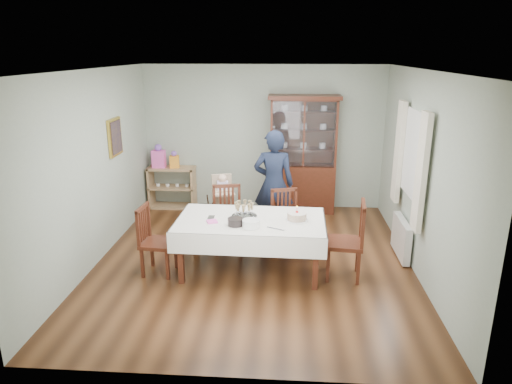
# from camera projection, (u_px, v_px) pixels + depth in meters

# --- Properties ---
(floor) EXTENTS (5.00, 5.00, 0.00)m
(floor) POSITION_uv_depth(u_px,v_px,m) (254.00, 261.00, 6.66)
(floor) COLOR #593319
(floor) RESTS_ON ground
(room_shell) EXTENTS (5.00, 5.00, 5.00)m
(room_shell) POSITION_uv_depth(u_px,v_px,m) (256.00, 139.00, 6.66)
(room_shell) COLOR #9EAA99
(room_shell) RESTS_ON floor
(dining_table) EXTENTS (2.03, 1.20, 0.76)m
(dining_table) POSITION_uv_depth(u_px,v_px,m) (251.00, 245.00, 6.26)
(dining_table) COLOR #4B1D12
(dining_table) RESTS_ON floor
(china_cabinet) EXTENTS (1.30, 0.48, 2.18)m
(china_cabinet) POSITION_uv_depth(u_px,v_px,m) (303.00, 153.00, 8.43)
(china_cabinet) COLOR #4B1D12
(china_cabinet) RESTS_ON floor
(sideboard) EXTENTS (0.90, 0.38, 0.80)m
(sideboard) POSITION_uv_depth(u_px,v_px,m) (172.00, 187.00, 8.83)
(sideboard) COLOR tan
(sideboard) RESTS_ON floor
(picture_frame) EXTENTS (0.04, 0.48, 0.58)m
(picture_frame) POSITION_uv_depth(u_px,v_px,m) (115.00, 137.00, 7.08)
(picture_frame) COLOR gold
(picture_frame) RESTS_ON room_shell
(window) EXTENTS (0.04, 1.02, 1.22)m
(window) POSITION_uv_depth(u_px,v_px,m) (414.00, 155.00, 6.34)
(window) COLOR white
(window) RESTS_ON room_shell
(curtain_left) EXTENTS (0.07, 0.30, 1.55)m
(curtain_left) POSITION_uv_depth(u_px,v_px,m) (421.00, 173.00, 5.78)
(curtain_left) COLOR silver
(curtain_left) RESTS_ON room_shell
(curtain_right) EXTENTS (0.07, 0.30, 1.55)m
(curtain_right) POSITION_uv_depth(u_px,v_px,m) (399.00, 152.00, 6.96)
(curtain_right) COLOR silver
(curtain_right) RESTS_ON room_shell
(radiator) EXTENTS (0.10, 0.80, 0.55)m
(radiator) POSITION_uv_depth(u_px,v_px,m) (401.00, 238.00, 6.72)
(radiator) COLOR white
(radiator) RESTS_ON floor
(chair_far_left) EXTENTS (0.52, 0.52, 0.99)m
(chair_far_left) POSITION_uv_depth(u_px,v_px,m) (228.00, 232.00, 6.94)
(chair_far_left) COLOR #4B1D12
(chair_far_left) RESTS_ON floor
(chair_far_right) EXTENTS (0.53, 0.53, 0.95)m
(chair_far_right) POSITION_uv_depth(u_px,v_px,m) (286.00, 234.00, 6.89)
(chair_far_right) COLOR #4B1D12
(chair_far_right) RESTS_ON floor
(chair_end_left) EXTENTS (0.47, 0.47, 0.96)m
(chair_end_left) POSITION_uv_depth(u_px,v_px,m) (158.00, 253.00, 6.22)
(chair_end_left) COLOR #4B1D12
(chair_end_left) RESTS_ON floor
(chair_end_right) EXTENTS (0.53, 0.53, 1.06)m
(chair_end_right) POSITION_uv_depth(u_px,v_px,m) (345.00, 255.00, 6.10)
(chair_end_right) COLOR #4B1D12
(chair_end_right) RESTS_ON floor
(woman) EXTENTS (0.65, 0.44, 1.77)m
(woman) POSITION_uv_depth(u_px,v_px,m) (274.00, 184.00, 7.32)
(woman) COLOR black
(woman) RESTS_ON floor
(high_chair) EXTENTS (0.54, 0.54, 1.01)m
(high_chair) POSITION_uv_depth(u_px,v_px,m) (223.00, 210.00, 7.61)
(high_chair) COLOR black
(high_chair) RESTS_ON floor
(champagne_tray) EXTENTS (0.35, 0.35, 0.21)m
(champagne_tray) POSITION_uv_depth(u_px,v_px,m) (244.00, 212.00, 6.21)
(champagne_tray) COLOR silver
(champagne_tray) RESTS_ON dining_table
(birthday_cake) EXTENTS (0.30, 0.30, 0.21)m
(birthday_cake) POSITION_uv_depth(u_px,v_px,m) (297.00, 217.00, 6.09)
(birthday_cake) COLOR white
(birthday_cake) RESTS_ON dining_table
(plate_stack_dark) EXTENTS (0.26, 0.26, 0.10)m
(plate_stack_dark) POSITION_uv_depth(u_px,v_px,m) (235.00, 222.00, 5.92)
(plate_stack_dark) COLOR black
(plate_stack_dark) RESTS_ON dining_table
(plate_stack_white) EXTENTS (0.24, 0.24, 0.10)m
(plate_stack_white) POSITION_uv_depth(u_px,v_px,m) (251.00, 224.00, 5.86)
(plate_stack_white) COLOR white
(plate_stack_white) RESTS_ON dining_table
(napkin_stack) EXTENTS (0.17, 0.17, 0.02)m
(napkin_stack) POSITION_uv_depth(u_px,v_px,m) (212.00, 221.00, 6.04)
(napkin_stack) COLOR #FF5DC4
(napkin_stack) RESTS_ON dining_table
(cutlery) EXTENTS (0.11, 0.16, 0.01)m
(cutlery) POSITION_uv_depth(u_px,v_px,m) (209.00, 217.00, 6.20)
(cutlery) COLOR silver
(cutlery) RESTS_ON dining_table
(cake_knife) EXTENTS (0.23, 0.13, 0.01)m
(cake_knife) POSITION_uv_depth(u_px,v_px,m) (276.00, 229.00, 5.80)
(cake_knife) COLOR silver
(cake_knife) RESTS_ON dining_table
(gift_bag_pink) EXTENTS (0.24, 0.16, 0.45)m
(gift_bag_pink) POSITION_uv_depth(u_px,v_px,m) (159.00, 157.00, 8.64)
(gift_bag_pink) COLOR #FF5DC4
(gift_bag_pink) RESTS_ON sideboard
(gift_bag_orange) EXTENTS (0.19, 0.15, 0.33)m
(gift_bag_orange) POSITION_uv_depth(u_px,v_px,m) (174.00, 160.00, 8.64)
(gift_bag_orange) COLOR orange
(gift_bag_orange) RESTS_ON sideboard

